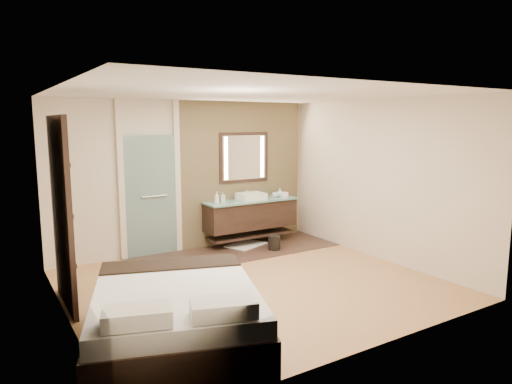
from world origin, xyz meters
TOP-DOWN VIEW (x-y plane):
  - floor at (0.00, 0.00)m, footprint 5.00×5.00m
  - tile_strip at (0.60, 1.60)m, footprint 3.80×1.30m
  - stone_wall at (1.10, 2.21)m, footprint 2.60×0.08m
  - vanity at (1.10, 1.92)m, footprint 1.85×0.55m
  - mirror_unit at (1.10, 2.16)m, footprint 1.06×0.04m
  - frosted_door at (-0.75, 2.20)m, footprint 1.10×0.12m
  - shoji_partition at (-2.43, 0.60)m, footprint 0.06×1.20m
  - bed at (-1.65, -1.16)m, footprint 2.21×2.48m
  - bath_mat at (0.95, 1.85)m, footprint 0.85×0.73m
  - waste_bin at (1.24, 1.31)m, footprint 0.25×0.25m
  - tissue_box at (1.80, 1.80)m, footprint 0.15×0.15m
  - soap_bottle_a at (0.38, 1.90)m, footprint 0.08×0.08m
  - soap_bottle_b at (0.54, 1.98)m, footprint 0.10×0.11m
  - soap_bottle_c at (1.76, 1.90)m, footprint 0.16×0.16m
  - cup at (1.67, 1.92)m, footprint 0.14×0.14m

SIDE VIEW (x-z plane):
  - floor at x=0.00m, z-range 0.00..0.00m
  - tile_strip at x=0.60m, z-range 0.00..0.01m
  - bath_mat at x=0.95m, z-range 0.01..0.03m
  - waste_bin at x=1.24m, z-range 0.00..0.28m
  - bed at x=-1.65m, z-range -0.07..0.73m
  - vanity at x=1.10m, z-range 0.14..1.02m
  - cup at x=1.67m, z-range 0.86..0.96m
  - tissue_box at x=1.80m, z-range 0.86..0.97m
  - soap_bottle_c at x=1.76m, z-range 0.86..1.03m
  - soap_bottle_b at x=0.54m, z-range 0.86..1.04m
  - soap_bottle_a at x=0.38m, z-range 0.86..1.08m
  - frosted_door at x=-0.75m, z-range -0.21..2.49m
  - shoji_partition at x=-2.43m, z-range 0.01..2.41m
  - stone_wall at x=1.10m, z-range 0.00..2.70m
  - mirror_unit at x=1.10m, z-range 1.17..2.13m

